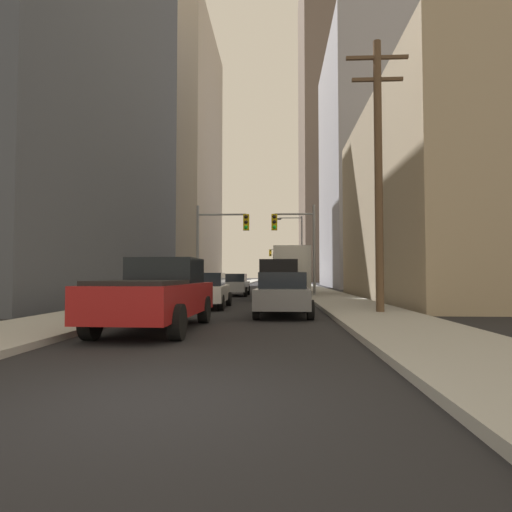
{
  "coord_description": "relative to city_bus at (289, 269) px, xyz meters",
  "views": [
    {
      "loc": [
        1.46,
        -4.79,
        1.42
      ],
      "look_at": [
        0.0,
        23.87,
        2.7
      ],
      "focal_mm": 30.35,
      "sensor_mm": 36.0,
      "label": 1
    }
  ],
  "objects": [
    {
      "name": "sidewalk_right",
      "position": [
        2.37,
        20.48,
        -1.85
      ],
      "size": [
        3.02,
        160.0,
        0.15
      ],
      "primitive_type": "cube",
      "color": "#9E9E99",
      "rests_on": "ground"
    },
    {
      "name": "cargo_van_black",
      "position": [
        -0.79,
        -9.3,
        -0.64
      ],
      "size": [
        2.16,
        5.27,
        2.26
      ],
      "color": "black",
      "rests_on": "ground"
    },
    {
      "name": "building_right_far_highrise",
      "position": [
        16.46,
        63.53,
        33.73
      ],
      "size": [
        23.94,
        26.79,
        71.31
      ],
      "primitive_type": "cube",
      "color": "#66564C",
      "rests_on": "ground"
    },
    {
      "name": "sedan_white",
      "position": [
        -4.03,
        -15.71,
        -1.16
      ],
      "size": [
        1.95,
        4.25,
        1.52
      ],
      "color": "white",
      "rests_on": "ground"
    },
    {
      "name": "traffic_signal_near_right",
      "position": [
        0.28,
        -6.25,
        2.07
      ],
      "size": [
        2.86,
        0.44,
        6.0
      ],
      "color": "gray",
      "rests_on": "ground"
    },
    {
      "name": "sedan_grey",
      "position": [
        -0.72,
        -19.15,
        -1.16
      ],
      "size": [
        1.95,
        4.25,
        1.52
      ],
      "color": "slate",
      "rests_on": "ground"
    },
    {
      "name": "sedan_silver",
      "position": [
        -3.9,
        -4.54,
        -1.16
      ],
      "size": [
        1.95,
        4.23,
        1.52
      ],
      "color": "#B7BABF",
      "rests_on": "ground"
    },
    {
      "name": "ground_plane",
      "position": [
        -2.35,
        -29.52,
        -1.93
      ],
      "size": [
        400.0,
        400.0,
        0.0
      ],
      "primitive_type": "plane",
      "color": "black"
    },
    {
      "name": "city_bus",
      "position": [
        0.0,
        0.0,
        0.0
      ],
      "size": [
        2.67,
        11.52,
        3.4
      ],
      "color": "silver",
      "rests_on": "ground"
    },
    {
      "name": "utility_pole_right",
      "position": [
        2.67,
        -18.98,
        3.25
      ],
      "size": [
        2.2,
        0.28,
        9.81
      ],
      "color": "brown",
      "rests_on": "ground"
    },
    {
      "name": "street_lamp_right",
      "position": [
        1.12,
        9.97,
        2.64
      ],
      "size": [
        2.7,
        0.32,
        7.5
      ],
      "color": "gray",
      "rests_on": "ground"
    },
    {
      "name": "pickup_truck_red",
      "position": [
        -4.04,
        -23.1,
        -1.0
      ],
      "size": [
        2.2,
        5.45,
        1.9
      ],
      "color": "maroon",
      "rests_on": "ground"
    },
    {
      "name": "building_left_mid_office",
      "position": [
        -16.14,
        18.17,
        14.19
      ],
      "size": [
        14.29,
        19.32,
        32.23
      ],
      "primitive_type": "cube",
      "color": "#B7A893",
      "rests_on": "ground"
    },
    {
      "name": "sidewalk_left",
      "position": [
        -7.06,
        20.48,
        -1.85
      ],
      "size": [
        3.02,
        160.0,
        0.15
      ],
      "primitive_type": "cube",
      "color": "#9E9E99",
      "rests_on": "ground"
    },
    {
      "name": "traffic_signal_far_right",
      "position": [
        -0.16,
        32.62,
        2.12
      ],
      "size": [
        3.81,
        0.44,
        6.0
      ],
      "color": "gray",
      "rests_on": "ground"
    },
    {
      "name": "building_right_mid_block",
      "position": [
        13.8,
        19.21,
        12.97
      ],
      "size": [
        17.18,
        20.79,
        29.79
      ],
      "primitive_type": "cube",
      "color": "#93939E",
      "rests_on": "ground"
    },
    {
      "name": "traffic_signal_near_left",
      "position": [
        -4.69,
        -6.25,
        2.1
      ],
      "size": [
        3.48,
        0.44,
        6.0
      ],
      "color": "gray",
      "rests_on": "ground"
    }
  ]
}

